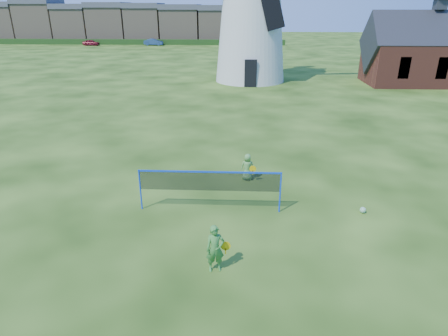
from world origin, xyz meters
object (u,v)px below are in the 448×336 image
windmill (252,4)px  car_right (154,42)px  play_ball (363,210)px  chapel (431,54)px  player_girl (215,249)px  player_boy (247,167)px  badminton_net (210,182)px  car_left (91,43)px

windmill → car_right: size_ratio=5.82×
play_ball → car_right: (-21.52, 64.50, 0.49)m
windmill → play_ball: size_ratio=96.61×
chapel → play_ball: size_ratio=53.73×
player_girl → play_ball: (5.07, 3.49, -0.60)m
chapel → player_boy: chapel is taller
badminton_net → car_right: size_ratio=1.38×
windmill → car_right: windmill is taller
badminton_net → player_boy: (1.38, 2.77, -0.56)m
chapel → player_girl: size_ratio=8.38×
badminton_net → player_girl: badminton_net is taller
windmill → car_right: (-17.89, 37.82, -6.50)m
player_girl → player_boy: size_ratio=1.22×
badminton_net → player_girl: size_ratio=3.58×
player_boy → car_right: (-17.40, 61.79, 0.02)m
player_boy → car_right: 64.20m
badminton_net → play_ball: badminton_net is taller
badminton_net → car_left: bearing=113.7°
windmill → chapel: windmill is taller
windmill → play_ball: bearing=-82.3°
windmill → player_girl: (-1.44, -30.17, -6.40)m
player_girl → player_boy: bearing=67.0°
windmill → car_right: bearing=115.3°
car_right → player_girl: bearing=-166.3°
windmill → player_girl: 30.88m
car_left → badminton_net: bearing=-153.4°
player_girl → car_right: player_girl is taller
chapel → play_ball: bearing=-117.1°
play_ball → car_left: car_left is taller
player_boy → car_left: 67.33m
badminton_net → play_ball: bearing=0.7°
chapel → player_boy: bearing=-126.9°
player_boy → car_right: car_right is taller
windmill → car_left: size_ratio=6.69×
play_ball → chapel: bearing=62.9°
chapel → player_boy: 28.90m
play_ball → car_left: bearing=117.7°
chapel → car_left: (-46.50, 37.61, -2.27)m
play_ball → car_right: bearing=108.4°
car_right → chapel: bearing=-138.0°
windmill → play_ball: (3.63, -26.68, -6.99)m
play_ball → car_left: size_ratio=0.07×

